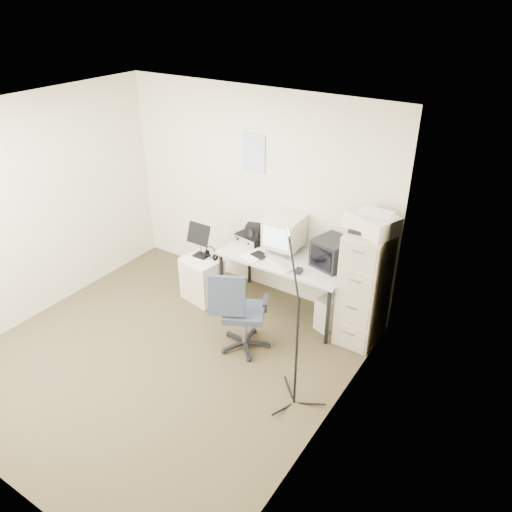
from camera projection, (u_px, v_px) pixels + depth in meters
The scene contains 23 objects.
floor at pixel (163, 358), 5.26m from camera, with size 3.60×3.60×0.01m, color #443926.
ceiling at pixel (136, 119), 4.05m from camera, with size 3.60×3.60×0.01m, color white.
wall_back at pixel (256, 193), 5.98m from camera, with size 3.60×0.02×2.50m, color beige.
wall_left at pixel (31, 211), 5.51m from camera, with size 0.02×3.60×2.50m, color beige.
wall_right at pixel (326, 315), 3.80m from camera, with size 0.02×3.60×2.50m, color beige.
wall_calendar at pixel (254, 153), 5.73m from camera, with size 0.30×0.02×0.44m, color white.
filing_cabinet at pixel (365, 286), 5.28m from camera, with size 0.40×0.60×1.30m, color tan.
printer at pixel (372, 223), 4.91m from camera, with size 0.49×0.33×0.19m, color silver.
desk at pixel (285, 284), 5.85m from camera, with size 1.50×0.70×0.73m, color beige.
crt_monitor at pixel (285, 234), 5.69m from camera, with size 0.39×0.41×0.43m, color silver.
crt_tv at pixel (332, 253), 5.43m from camera, with size 0.35×0.37×0.32m, color black.
desk_speaker at pixel (314, 253), 5.60m from camera, with size 0.07×0.07×0.14m, color #C3B495.
keyboard at pixel (279, 262), 5.54m from camera, with size 0.46×0.17×0.03m, color silver.
mouse at pixel (298, 271), 5.36m from camera, with size 0.07×0.11×0.03m, color black.
radio_receiver at pixel (251, 238), 5.98m from camera, with size 0.34×0.24×0.10m, color black.
radio_speaker at pixel (253, 230), 5.87m from camera, with size 0.15×0.14×0.15m, color black.
papers at pixel (257, 255), 5.69m from camera, with size 0.22×0.30×0.02m, color white.
pc_tower at pixel (333, 310), 5.67m from camera, with size 0.19×0.43×0.40m, color silver.
office_chair at pixel (244, 311), 5.20m from camera, with size 0.54×0.54×0.93m, color #383F49.
side_cart at pixel (202, 279), 6.11m from camera, with size 0.45×0.36×0.56m, color silver.
music_stand at pixel (200, 240), 5.94m from camera, with size 0.30×0.16×0.44m, color black.
headphones at pixel (211, 255), 5.97m from camera, with size 0.18×0.18×0.03m, color black.
mic_stand at pixel (297, 337), 4.33m from camera, with size 0.02×0.02×1.55m, color black.
Camera 1 is at (3.04, -2.89, 3.48)m, focal length 35.00 mm.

